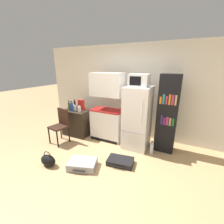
{
  "coord_description": "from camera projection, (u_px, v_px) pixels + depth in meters",
  "views": [
    {
      "loc": [
        1.28,
        -2.09,
        2.01
      ],
      "look_at": [
        -0.19,
        0.85,
        0.99
      ],
      "focal_mm": 24.0,
      "sensor_mm": 36.0,
      "label": 1
    }
  ],
  "objects": [
    {
      "name": "side_table",
      "position": [
        79.0,
        121.0,
        4.56
      ],
      "size": [
        0.77,
        0.67,
        0.76
      ],
      "color": "#2D2319",
      "rests_on": "ground_plane"
    },
    {
      "name": "bottle_olive_oil",
      "position": [
        69.0,
        106.0,
        4.33
      ],
      "size": [
        0.06,
        0.06,
        0.29
      ],
      "color": "#566619",
      "rests_on": "side_table"
    },
    {
      "name": "microwave",
      "position": [
        139.0,
        80.0,
        3.41
      ],
      "size": [
        0.44,
        0.35,
        0.29
      ],
      "color": "silver",
      "rests_on": "refrigerator"
    },
    {
      "name": "bookshelf",
      "position": [
        167.0,
        114.0,
        3.48
      ],
      "size": [
        0.44,
        0.33,
        1.84
      ],
      "color": "black",
      "rests_on": "ground_plane"
    },
    {
      "name": "handbag",
      "position": [
        48.0,
        160.0,
        3.11
      ],
      "size": [
        0.36,
        0.2,
        0.33
      ],
      "color": "black",
      "rests_on": "ground_plane"
    },
    {
      "name": "bottle_milk_white",
      "position": [
        79.0,
        109.0,
        4.21
      ],
      "size": [
        0.08,
        0.08,
        0.2
      ],
      "color": "white",
      "rests_on": "side_table"
    },
    {
      "name": "cereal_box",
      "position": [
        81.0,
        105.0,
        4.36
      ],
      "size": [
        0.19,
        0.07,
        0.3
      ],
      "color": "red",
      "rests_on": "side_table"
    },
    {
      "name": "refrigerator",
      "position": [
        137.0,
        118.0,
        3.68
      ],
      "size": [
        0.61,
        0.65,
        1.54
      ],
      "color": "white",
      "rests_on": "ground_plane"
    },
    {
      "name": "chair",
      "position": [
        61.0,
        123.0,
        3.99
      ],
      "size": [
        0.46,
        0.46,
        0.92
      ],
      "rotation": [
        0.0,
        0.0,
        -0.16
      ],
      "color": "black",
      "rests_on": "ground_plane"
    },
    {
      "name": "bottle_blue_soda",
      "position": [
        72.0,
        107.0,
        4.27
      ],
      "size": [
        0.08,
        0.08,
        0.29
      ],
      "color": "#1E47A3",
      "rests_on": "side_table"
    },
    {
      "name": "bottle_wine_dark",
      "position": [
        75.0,
        105.0,
        4.53
      ],
      "size": [
        0.06,
        0.06,
        0.28
      ],
      "color": "black",
      "rests_on": "side_table"
    },
    {
      "name": "wall_back",
      "position": [
        143.0,
        93.0,
        4.17
      ],
      "size": [
        6.4,
        0.1,
        2.58
      ],
      "color": "silver",
      "rests_on": "ground_plane"
    },
    {
      "name": "suitcase_large_flat",
      "position": [
        83.0,
        164.0,
        3.07
      ],
      "size": [
        0.65,
        0.55,
        0.15
      ],
      "rotation": [
        0.0,
        0.0,
        0.33
      ],
      "color": "#99999E",
      "rests_on": "ground_plane"
    },
    {
      "name": "bottle_clear_short",
      "position": [
        75.0,
        108.0,
        4.3
      ],
      "size": [
        0.07,
        0.07,
        0.2
      ],
      "color": "silver",
      "rests_on": "side_table"
    },
    {
      "name": "kitchen_hutch",
      "position": [
        107.0,
        110.0,
        4.09
      ],
      "size": [
        0.88,
        0.5,
        1.84
      ],
      "color": "white",
      "rests_on": "ground_plane"
    },
    {
      "name": "suitcase_small_flat",
      "position": [
        120.0,
        161.0,
        3.19
      ],
      "size": [
        0.59,
        0.43,
        0.11
      ],
      "rotation": [
        0.0,
        0.0,
        0.15
      ],
      "color": "black",
      "rests_on": "ground_plane"
    },
    {
      "name": "water_bottle_front",
      "position": [
        152.0,
        148.0,
        3.54
      ],
      "size": [
        0.08,
        0.08,
        0.32
      ],
      "color": "silver",
      "rests_on": "ground_plane"
    },
    {
      "name": "ground_plane",
      "position": [
        101.0,
        173.0,
        2.93
      ],
      "size": [
        24.0,
        24.0,
        0.0
      ],
      "primitive_type": "plane",
      "color": "tan"
    }
  ]
}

